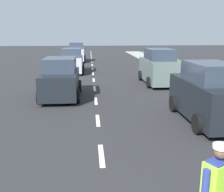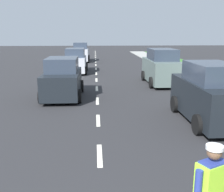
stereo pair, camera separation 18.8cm
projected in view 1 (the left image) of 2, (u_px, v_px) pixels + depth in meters
ground_plane at (93, 73)px, 22.17m from camera, size 96.00×96.00×0.00m
lane_center_line at (92, 67)px, 26.24m from camera, size 0.14×46.40×0.01m
road_worker at (218, 189)px, 4.12m from camera, size 0.67×0.57×1.67m
car_parked_curbside at (208, 94)px, 9.98m from camera, size 1.93×4.19×2.22m
car_oncoming_third at (77, 53)px, 30.84m from camera, size 1.97×3.91×2.16m
car_oncoming_lead at (61, 79)px, 13.69m from camera, size 1.99×3.91×2.03m
car_oncoming_second at (72, 61)px, 22.33m from camera, size 1.95×4.16×2.00m
car_parked_far at (159, 68)px, 17.37m from camera, size 2.02×4.33×2.27m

